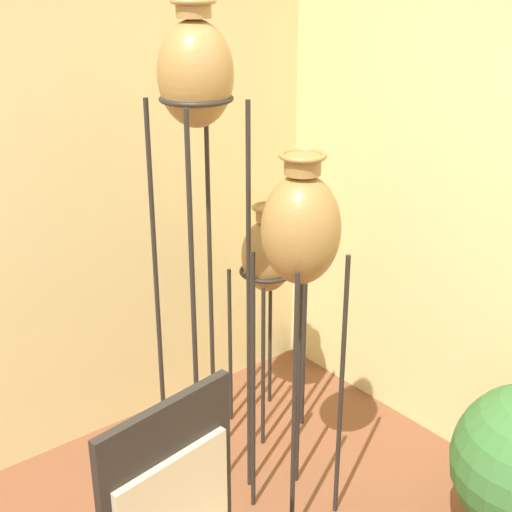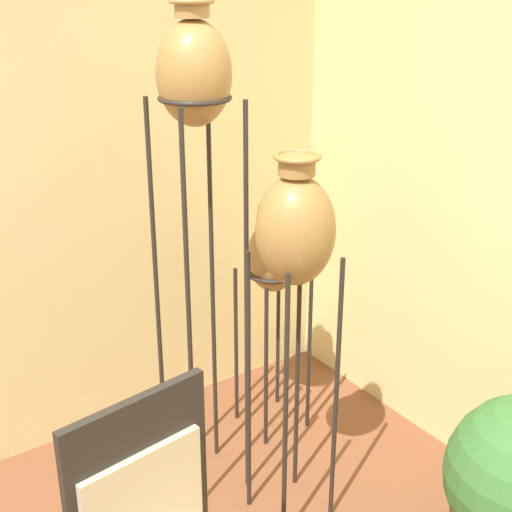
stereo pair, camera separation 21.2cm
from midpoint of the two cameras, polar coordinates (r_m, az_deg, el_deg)
The scene contains 3 objects.
vase_stand_tall at distance 2.76m, azimuth -7.07°, elevation 12.84°, with size 0.30×0.30×2.14m.
vase_stand_medium at distance 2.70m, azimuth 1.36°, elevation 1.66°, with size 0.31×0.31×1.62m.
vase_stand_short at distance 3.44m, azimuth -0.85°, elevation -0.31°, with size 0.29×0.29×1.21m.
Camera 1 is at (-0.83, -1.12, 2.25)m, focal length 50.00 mm.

